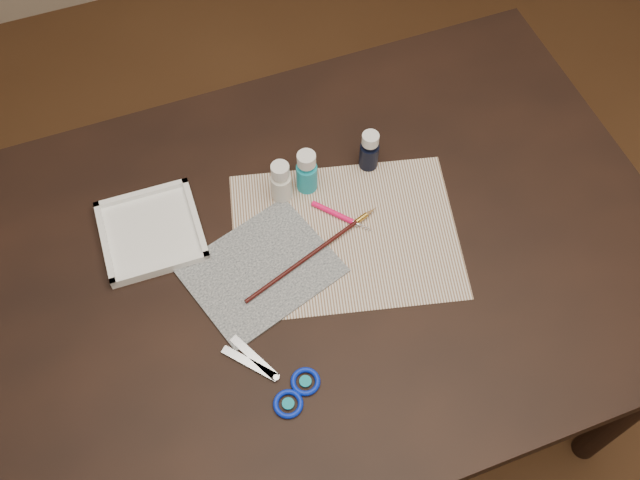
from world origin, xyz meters
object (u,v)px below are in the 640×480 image
object	(u,v)px
paper	(345,235)
palette_tray	(151,231)
paint_bottle_cyan	(307,171)
paint_bottle_navy	(369,150)
canvas	(261,270)
paint_bottle_white	(281,182)
scissors	(266,375)

from	to	relation	value
paper	palette_tray	world-z (taller)	palette_tray
paper	paint_bottle_cyan	world-z (taller)	paint_bottle_cyan
paper	paint_bottle_navy	world-z (taller)	paint_bottle_navy
paper	paint_bottle_cyan	size ratio (longest dim) A/B	4.22
canvas	paint_bottle_white	size ratio (longest dim) A/B	2.64
paint_bottle_white	paint_bottle_cyan	world-z (taller)	paint_bottle_cyan
canvas	scissors	world-z (taller)	scissors
paint_bottle_navy	palette_tray	distance (m)	0.44
paint_bottle_white	scissors	world-z (taller)	paint_bottle_white
paint_bottle_navy	scissors	bearing A→B (deg)	-133.43
paint_bottle_navy	scissors	distance (m)	0.48
paint_bottle_navy	paper	bearing A→B (deg)	-126.91
scissors	palette_tray	world-z (taller)	palette_tray
paint_bottle_white	paint_bottle_navy	xyz separation A→B (m)	(0.18, 0.01, -0.00)
scissors	canvas	bearing A→B (deg)	-56.30
paint_bottle_cyan	scissors	bearing A→B (deg)	-120.10
paper	paint_bottle_cyan	distance (m)	0.14
canvas	palette_tray	world-z (taller)	palette_tray
paper	paint_bottle_navy	xyz separation A→B (m)	(0.10, 0.14, 0.04)
canvas	palette_tray	size ratio (longest dim) A/B	1.39
canvas	paint_bottle_white	distance (m)	0.17
canvas	paint_bottle_cyan	xyz separation A→B (m)	(0.14, 0.15, 0.05)
canvas	paint_bottle_navy	distance (m)	0.31
paint_bottle_cyan	palette_tray	distance (m)	0.31
paint_bottle_cyan	paint_bottle_white	bearing A→B (deg)	-175.39
paint_bottle_white	paint_bottle_navy	bearing A→B (deg)	3.55
paper	scissors	size ratio (longest dim) A/B	2.16
canvas	paint_bottle_white	world-z (taller)	paint_bottle_white
scissors	paint_bottle_cyan	bearing A→B (deg)	-70.44
scissors	palette_tray	xyz separation A→B (m)	(-0.11, 0.34, 0.01)
scissors	palette_tray	distance (m)	0.35
paint_bottle_cyan	paint_bottle_navy	world-z (taller)	paint_bottle_cyan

